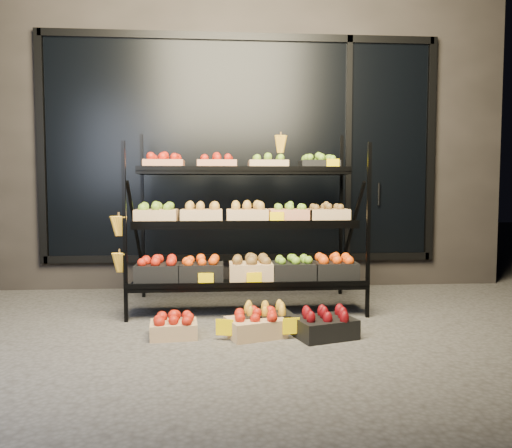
{
  "coord_description": "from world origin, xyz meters",
  "views": [
    {
      "loc": [
        -0.24,
        -3.98,
        1.11
      ],
      "look_at": [
        0.09,
        0.55,
        0.79
      ],
      "focal_mm": 35.0,
      "sensor_mm": 36.0,
      "label": 1
    }
  ],
  "objects": [
    {
      "name": "floor_crate_left",
      "position": [
        -0.59,
        -0.29,
        0.09
      ],
      "size": [
        0.37,
        0.28,
        0.18
      ],
      "rotation": [
        0.0,
        0.0,
        0.09
      ],
      "color": "tan",
      "rests_on": "ground"
    },
    {
      "name": "tag_floor_b",
      "position": [
        0.28,
        -0.4,
        0.06
      ],
      "size": [
        0.13,
        0.01,
        0.12
      ],
      "primitive_type": "cube",
      "color": "#FFD100",
      "rests_on": "ground"
    },
    {
      "name": "ground",
      "position": [
        0.0,
        0.0,
        0.0
      ],
      "size": [
        24.0,
        24.0,
        0.0
      ],
      "primitive_type": "plane",
      "color": "#514F4C",
      "rests_on": "ground"
    },
    {
      "name": "floor_crate_midright",
      "position": [
        0.02,
        -0.31,
        0.1
      ],
      "size": [
        0.48,
        0.41,
        0.2
      ],
      "rotation": [
        0.0,
        0.0,
        0.32
      ],
      "color": "tan",
      "rests_on": "ground"
    },
    {
      "name": "tag_floor_a",
      "position": [
        -0.21,
        -0.4,
        0.06
      ],
      "size": [
        0.13,
        0.01,
        0.12
      ],
      "primitive_type": "cube",
      "color": "#FFD100",
      "rests_on": "ground"
    },
    {
      "name": "building",
      "position": [
        0.0,
        2.59,
        1.75
      ],
      "size": [
        6.0,
        2.08,
        3.5
      ],
      "color": "#2D2826",
      "rests_on": "ground"
    },
    {
      "name": "display_rack",
      "position": [
        -0.01,
        0.6,
        0.79
      ],
      "size": [
        2.18,
        1.02,
        1.74
      ],
      "color": "black",
      "rests_on": "ground"
    },
    {
      "name": "floor_crate_midleft",
      "position": [
        0.1,
        -0.16,
        0.1
      ],
      "size": [
        0.46,
        0.38,
        0.21
      ],
      "rotation": [
        0.0,
        0.0,
        0.18
      ],
      "color": "black",
      "rests_on": "ground"
    },
    {
      "name": "floor_crate_right",
      "position": [
        0.54,
        -0.37,
        0.1
      ],
      "size": [
        0.5,
        0.43,
        0.21
      ],
      "rotation": [
        0.0,
        0.0,
        0.3
      ],
      "color": "black",
      "rests_on": "ground"
    }
  ]
}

